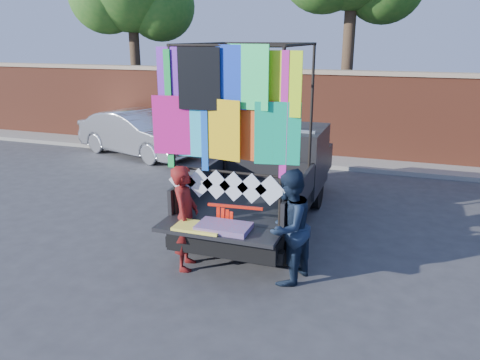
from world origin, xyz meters
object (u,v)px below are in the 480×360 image
(woman, at_px, (185,218))
(man, at_px, (288,227))
(sedan, at_px, (138,133))
(pickup_truck, at_px, (272,173))

(woman, relative_size, man, 0.96)
(woman, bearing_deg, sedan, 22.04)
(pickup_truck, height_order, woman, pickup_truck)
(pickup_truck, distance_m, sedan, 6.33)
(sedan, relative_size, man, 2.38)
(pickup_truck, relative_size, man, 3.13)
(pickup_truck, bearing_deg, man, -69.96)
(pickup_truck, distance_m, man, 2.83)
(sedan, xyz_separation_m, man, (6.23, -6.18, 0.19))
(man, bearing_deg, sedan, -119.80)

